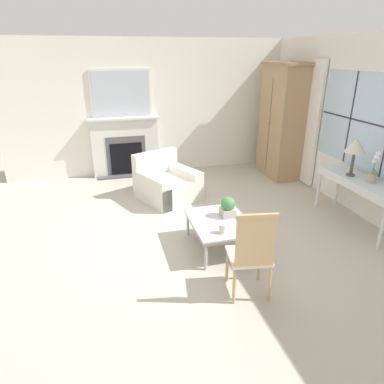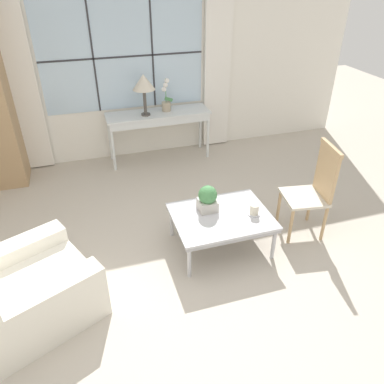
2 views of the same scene
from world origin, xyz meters
The scene contains 10 objects.
ground_plane centered at (0.00, 0.00, 0.00)m, with size 14.00×14.00×0.00m, color #BCB2A3.
wall_back_windowed centered at (0.00, 3.02, 1.39)m, with size 7.20×0.14×2.80m.
console_table centered at (0.39, 2.71, 0.66)m, with size 1.53×0.46×0.74m.
table_lamp centered at (0.20, 2.65, 1.21)m, with size 0.32×0.32×0.59m.
potted_orchid centered at (0.53, 2.75, 0.92)m, with size 0.17×0.13×0.48m.
armchair_upholstered centered at (-1.37, 0.06, 0.26)m, with size 1.25×1.22×0.82m.
side_chair_wooden centered at (1.59, 0.40, 0.59)m, with size 0.50×0.50×1.06m.
coffee_table centered at (0.53, 0.43, 0.37)m, with size 1.00×0.78×0.41m.
potted_plant_small centered at (0.42, 0.57, 0.55)m, with size 0.20×0.20×0.28m.
pillar_candle centered at (0.85, 0.34, 0.47)m, with size 0.13×0.13×0.13m.
Camera 2 is at (-0.70, -2.49, 2.67)m, focal length 35.00 mm.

